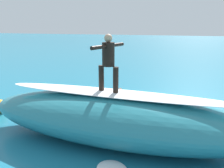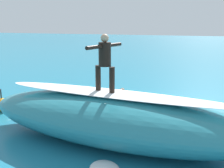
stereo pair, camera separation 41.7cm
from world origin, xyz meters
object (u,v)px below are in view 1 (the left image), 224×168
(surfer_riding, at_px, (108,59))
(surfboard_riding, at_px, (108,93))
(buoy_marker, at_px, (0,106))
(surfboard_paddling, at_px, (114,97))
(surfer_paddling, at_px, (113,94))

(surfer_riding, bearing_deg, surfboard_riding, 0.00)
(surfer_riding, xyz_separation_m, buoy_marker, (4.73, -1.12, -2.17))
(surfboard_paddling, bearing_deg, surfer_riding, -145.82)
(surfer_riding, xyz_separation_m, surfer_paddling, (1.06, -4.14, -2.22))
(buoy_marker, bearing_deg, surfer_riding, 166.70)
(surfboard_riding, distance_m, buoy_marker, 5.00)
(surfer_paddling, bearing_deg, surfer_riding, -144.90)
(buoy_marker, bearing_deg, surfboard_paddling, -139.73)
(buoy_marker, bearing_deg, surfboard_riding, 166.70)
(surfboard_paddling, relative_size, buoy_marker, 2.72)
(surfboard_paddling, relative_size, surfer_paddling, 1.56)
(surfer_riding, height_order, surfer_paddling, surfer_riding)
(surfer_paddling, xyz_separation_m, buoy_marker, (3.67, 3.03, 0.05))
(surfboard_riding, height_order, surfer_paddling, surfboard_riding)
(buoy_marker, bearing_deg, surfer_paddling, -140.44)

